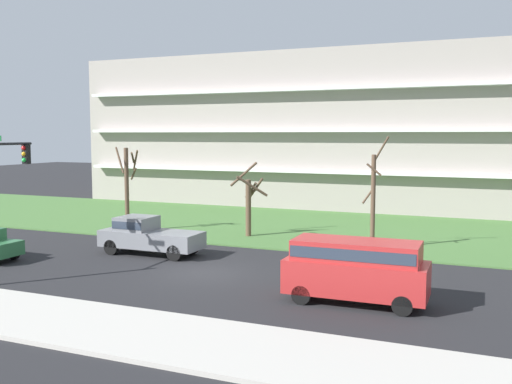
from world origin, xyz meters
TOP-DOWN VIEW (x-y plane):
  - ground at (0.00, 0.00)m, footprint 160.00×160.00m
  - sidewalk_curb_near at (0.00, -8.00)m, footprint 80.00×4.00m
  - grass_lawn_strip at (0.00, 14.00)m, footprint 80.00×16.00m
  - apartment_building at (0.00, 28.08)m, footprint 47.39×13.11m
  - tree_far_left at (-9.48, 7.74)m, footprint 1.59×1.59m
  - tree_left at (-1.69, 9.18)m, footprint 2.63×2.64m
  - tree_center at (6.12, 7.79)m, footprint 1.38×1.27m
  - pickup_gray_near_left at (-4.55, 2.50)m, footprint 5.40×2.01m
  - van_red_center_left at (7.49, -2.00)m, footprint 5.23×2.09m

SIDE VIEW (x-z plane):
  - ground at x=0.00m, z-range 0.00..0.00m
  - grass_lawn_strip at x=0.00m, z-range 0.00..0.08m
  - sidewalk_curb_near at x=0.00m, z-range 0.00..0.15m
  - pickup_gray_near_left at x=-4.55m, z-range 0.04..1.99m
  - van_red_center_left at x=7.49m, z-range 0.22..2.58m
  - tree_left at x=-1.69m, z-range -0.06..4.48m
  - tree_center at x=6.12m, z-range -0.24..5.91m
  - tree_far_left at x=-9.48m, z-range 0.29..5.74m
  - apartment_building at x=0.00m, z-range 0.00..13.07m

